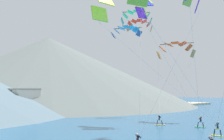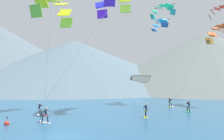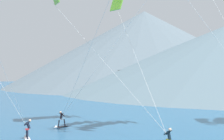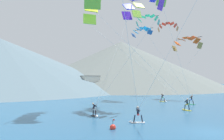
# 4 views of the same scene
# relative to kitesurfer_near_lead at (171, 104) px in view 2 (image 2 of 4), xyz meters

# --- Properties ---
(ground_plane) EXTENTS (400.00, 400.00, 0.00)m
(ground_plane) POSITION_rel_kitesurfer_near_lead_xyz_m (-13.05, -22.52, -0.52)
(ground_plane) COLOR #23567F
(kitesurfer_near_lead) EXTENTS (0.83, 1.79, 1.74)m
(kitesurfer_near_lead) POSITION_rel_kitesurfer_near_lead_xyz_m (0.00, 0.00, 0.00)
(kitesurfer_near_lead) COLOR yellow
(kitesurfer_near_lead) RESTS_ON ground
(kitesurfer_near_trail) EXTENTS (0.65, 1.78, 1.79)m
(kitesurfer_near_trail) POSITION_rel_kitesurfer_near_lead_xyz_m (1.62, -5.81, 0.03)
(kitesurfer_near_trail) COLOR #33B266
(kitesurfer_near_trail) RESTS_ON ground
(kitesurfer_mid_center) EXTENTS (1.75, 1.09, 1.79)m
(kitesurfer_mid_center) POSITION_rel_kitesurfer_near_lead_xyz_m (-16.60, -16.31, 0.02)
(kitesurfer_mid_center) COLOR white
(kitesurfer_mid_center) RESTS_ON ground
(kitesurfer_far_left) EXTENTS (0.58, 1.75, 1.85)m
(kitesurfer_far_left) POSITION_rel_kitesurfer_near_lead_xyz_m (-4.96, -11.45, 0.06)
(kitesurfer_far_left) COLOR yellow
(kitesurfer_far_left) RESTS_ON ground
(kitesurfer_far_right) EXTENTS (0.61, 1.75, 1.77)m
(kitesurfer_far_right) POSITION_rel_kitesurfer_near_lead_xyz_m (-19.17, -10.86, 0.01)
(kitesurfer_far_right) COLOR black
(kitesurfer_far_right) RESTS_ON ground
(parafoil_kite_near_lead) EXTENTS (11.34, 7.38, 13.39)m
(parafoil_kite_near_lead) POSITION_rel_kitesurfer_near_lead_xyz_m (9.50, 2.95, 13.01)
(parafoil_kite_near_lead) COLOR olive
(parafoil_kite_far_left) EXTENTS (15.52, 8.54, 15.75)m
(parafoil_kite_far_left) POSITION_rel_kitesurfer_near_lead_xyz_m (-18.34, -7.58, 15.10)
(parafoil_kite_far_left) COLOR #7DC837
(parafoil_kite_distant_high_outer) EXTENTS (4.70, 4.71, 2.36)m
(parafoil_kite_distant_high_outer) POSITION_rel_kitesurfer_near_lead_xyz_m (-0.74, 4.24, 17.70)
(parafoil_kite_distant_high_outer) COLOR teal
(parafoil_kite_distant_low_drift) EXTENTS (3.49, 5.53, 2.02)m
(parafoil_kite_distant_low_drift) POSITION_rel_kitesurfer_near_lead_xyz_m (-1.01, 6.29, 15.44)
(parafoil_kite_distant_low_drift) COLOR #265594
(parafoil_kite_distant_mid_solo) EXTENTS (5.68, 5.04, 2.82)m
(parafoil_kite_distant_mid_solo) POSITION_rel_kitesurfer_near_lead_xyz_m (14.35, 15.48, 20.30)
(parafoil_kite_distant_mid_solo) COLOR #A7703F
(race_marker_buoy) EXTENTS (0.56, 0.56, 1.02)m
(race_marker_buoy) POSITION_rel_kitesurfer_near_lead_xyz_m (-20.10, -17.91, -0.37)
(race_marker_buoy) COLOR red
(race_marker_buoy) RESTS_ON ground
(shoreline_strip) EXTENTS (180.00, 10.00, 0.70)m
(shoreline_strip) POSITION_rel_kitesurfer_near_lead_xyz_m (-13.05, 33.62, -0.17)
(shoreline_strip) COLOR #BCAD8E
(shoreline_strip) RESTS_ON ground
(shore_building_harbour_front) EXTENTS (5.85, 5.72, 5.99)m
(shore_building_harbour_front) POSITION_rel_kitesurfer_near_lead_xyz_m (-3.61, 34.99, 2.48)
(shore_building_harbour_front) COLOR silver
(shore_building_harbour_front) RESTS_ON ground
(shore_building_promenade_mid) EXTENTS (9.70, 4.64, 5.54)m
(shore_building_promenade_mid) POSITION_rel_kitesurfer_near_lead_xyz_m (16.36, 34.93, 2.26)
(shore_building_promenade_mid) COLOR silver
(shore_building_promenade_mid) RESTS_ON ground
(shore_building_quay_east) EXTENTS (9.25, 5.21, 6.17)m
(shore_building_quay_east) POSITION_rel_kitesurfer_near_lead_xyz_m (-14.27, 37.83, 2.58)
(shore_building_quay_east) COLOR silver
(shore_building_quay_east) RESTS_ON ground
(shore_building_quay_west) EXTENTS (8.93, 5.15, 6.84)m
(shore_building_quay_west) POSITION_rel_kitesurfer_near_lead_xyz_m (-48.93, 36.97, 2.91)
(shore_building_quay_west) COLOR silver
(shore_building_quay_west) RESTS_ON ground
(shore_building_old_town) EXTENTS (9.40, 6.42, 6.65)m
(shore_building_old_town) POSITION_rel_kitesurfer_near_lead_xyz_m (-23.41, 38.52, 2.81)
(shore_building_old_town) COLOR beige
(shore_building_old_town) RESTS_ON ground
(mountain_peak_central_summit) EXTENTS (111.54, 111.54, 22.41)m
(mountain_peak_central_summit) POSITION_rel_kitesurfer_near_lead_xyz_m (-32.85, 68.17, 10.68)
(mountain_peak_central_summit) COLOR slate
(mountain_peak_central_summit) RESTS_ON ground
(mountain_peak_east_shoulder) EXTENTS (107.38, 107.38, 25.22)m
(mountain_peak_east_shoulder) POSITION_rel_kitesurfer_near_lead_xyz_m (25.94, 67.75, 12.09)
(mountain_peak_east_shoulder) COLOR slate
(mountain_peak_east_shoulder) RESTS_ON ground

